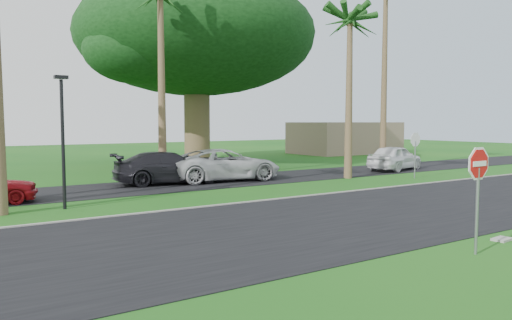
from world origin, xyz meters
The scene contains 14 objects.
ground centered at (0.00, 0.00, 0.00)m, with size 120.00×120.00×0.00m, color #134B12.
road centered at (0.00, 2.00, 0.01)m, with size 120.00×8.00×0.02m, color black.
parking_strip centered at (0.00, 12.50, 0.01)m, with size 120.00×5.00×0.02m, color black.
curb centered at (0.00, 6.05, 0.03)m, with size 120.00×0.12×0.06m, color gray.
stop_sign_near centered at (0.50, -3.00, 1.77)m, with size 1.05×0.07×2.62m.
stop_sign_far centered at (12.00, 8.00, 1.77)m, with size 1.05×0.07×2.62m.
palm_right_near centered at (9.00, 10.00, 8.19)m, with size 5.00×5.00×9.50m.
canopy_tree centered at (6.00, 22.00, 8.95)m, with size 16.50×16.50×13.12m.
streetlight_right centered at (-6.00, 8.50, 2.65)m, with size 0.45×0.25×4.64m.
building_far centered at (24.00, 26.00, 1.50)m, with size 10.00×6.00×3.00m, color gray.
car_dark centered at (-0.07, 13.06, 0.78)m, with size 2.20×5.40×1.57m, color black.
car_minivan centered at (2.86, 12.70, 0.82)m, with size 2.72×5.89×1.64m, color silver.
car_pickup centered at (14.56, 11.60, 0.78)m, with size 1.84×4.58×1.56m, color white.
utility_slab centered at (2.32, -2.58, 0.03)m, with size 0.55×0.35×0.06m, color gray.
Camera 1 is at (-9.95, -9.61, 3.05)m, focal length 35.00 mm.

